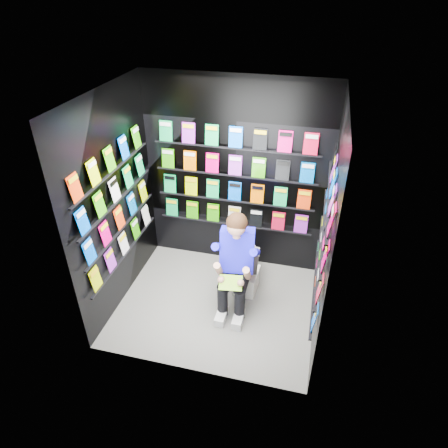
# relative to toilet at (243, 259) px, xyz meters

# --- Properties ---
(floor) EXTENTS (2.40, 2.40, 0.00)m
(floor) POSITION_rel_toilet_xyz_m (-0.22, -0.53, -0.37)
(floor) COLOR slate
(floor) RESTS_ON ground
(ceiling) EXTENTS (2.40, 2.40, 0.00)m
(ceiling) POSITION_rel_toilet_xyz_m (-0.22, -0.53, 2.23)
(ceiling) COLOR white
(ceiling) RESTS_ON floor
(wall_back) EXTENTS (2.40, 0.04, 2.60)m
(wall_back) POSITION_rel_toilet_xyz_m (-0.22, 0.47, 0.93)
(wall_back) COLOR black
(wall_back) RESTS_ON floor
(wall_front) EXTENTS (2.40, 0.04, 2.60)m
(wall_front) POSITION_rel_toilet_xyz_m (-0.22, -1.53, 0.93)
(wall_front) COLOR black
(wall_front) RESTS_ON floor
(wall_left) EXTENTS (0.04, 2.00, 2.60)m
(wall_left) POSITION_rel_toilet_xyz_m (-1.42, -0.53, 0.93)
(wall_left) COLOR black
(wall_left) RESTS_ON floor
(wall_right) EXTENTS (0.04, 2.00, 2.60)m
(wall_right) POSITION_rel_toilet_xyz_m (0.98, -0.53, 0.93)
(wall_right) COLOR black
(wall_right) RESTS_ON floor
(comics_back) EXTENTS (2.10, 0.06, 1.37)m
(comics_back) POSITION_rel_toilet_xyz_m (-0.22, 0.44, 0.94)
(comics_back) COLOR red
(comics_back) RESTS_ON wall_back
(comics_left) EXTENTS (0.06, 1.70, 1.37)m
(comics_left) POSITION_rel_toilet_xyz_m (-1.39, -0.53, 0.94)
(comics_left) COLOR red
(comics_left) RESTS_ON wall_left
(comics_right) EXTENTS (0.06, 1.70, 1.37)m
(comics_right) POSITION_rel_toilet_xyz_m (0.95, -0.53, 0.94)
(comics_right) COLOR red
(comics_right) RESTS_ON wall_right
(toilet) EXTENTS (0.52, 0.80, 0.73)m
(toilet) POSITION_rel_toilet_xyz_m (0.00, 0.00, 0.00)
(toilet) COLOR white
(toilet) RESTS_ON floor
(longbox) EXTENTS (0.21, 0.37, 0.27)m
(longbox) POSITION_rel_toilet_xyz_m (0.12, -0.16, -0.23)
(longbox) COLOR white
(longbox) RESTS_ON floor
(longbox_lid) EXTENTS (0.23, 0.39, 0.03)m
(longbox_lid) POSITION_rel_toilet_xyz_m (0.12, -0.16, -0.08)
(longbox_lid) COLOR white
(longbox_lid) RESTS_ON longbox
(reader) EXTENTS (0.64, 0.86, 1.46)m
(reader) POSITION_rel_toilet_xyz_m (0.00, -0.38, 0.42)
(reader) COLOR #0B06C5
(reader) RESTS_ON toilet
(held_comic) EXTENTS (0.28, 0.19, 0.11)m
(held_comic) POSITION_rel_toilet_xyz_m (0.00, -0.73, 0.21)
(held_comic) COLOR green
(held_comic) RESTS_ON reader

